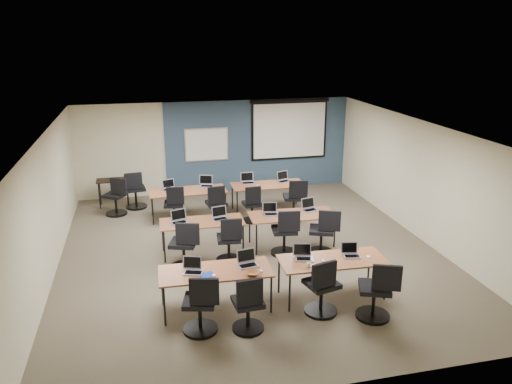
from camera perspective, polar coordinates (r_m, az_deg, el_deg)
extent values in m
cube|color=#6B6354|center=(10.98, -0.68, -6.83)|extent=(8.00, 9.00, 0.02)
cube|color=white|center=(10.15, -0.74, 7.16)|extent=(8.00, 9.00, 0.02)
cube|color=beige|center=(14.76, -4.54, 5.15)|extent=(8.00, 0.04, 2.70)
cube|color=beige|center=(6.52, 8.14, -12.08)|extent=(8.00, 0.04, 2.70)
cube|color=beige|center=(10.42, -22.72, -1.66)|extent=(0.04, 9.00, 2.70)
cube|color=beige|center=(11.97, 18.33, 1.25)|extent=(0.04, 9.00, 2.70)
cube|color=#3D5977|center=(14.96, 0.23, 5.38)|extent=(5.50, 0.04, 2.70)
cube|color=silver|center=(14.63, -5.67, 5.40)|extent=(1.28, 0.02, 0.98)
cube|color=white|center=(14.62, -5.67, 5.39)|extent=(1.20, 0.02, 0.90)
cube|color=black|center=(15.06, 3.83, 7.17)|extent=(2.32, 0.03, 1.82)
cube|color=white|center=(15.06, 3.84, 7.01)|extent=(2.20, 0.02, 1.62)
cylinder|color=black|center=(14.92, 3.91, 10.34)|extent=(2.40, 0.10, 0.10)
cube|color=olive|center=(8.58, -4.66, -9.02)|extent=(1.91, 0.79, 0.03)
cylinder|color=black|center=(8.39, -10.42, -12.78)|extent=(0.04, 0.04, 0.70)
cylinder|color=black|center=(8.62, 1.75, -11.58)|extent=(0.04, 0.04, 0.70)
cylinder|color=black|center=(8.98, -10.67, -10.62)|extent=(0.04, 0.04, 0.70)
cylinder|color=black|center=(9.19, 0.65, -9.58)|extent=(0.04, 0.04, 0.70)
cube|color=olive|center=(9.05, 8.74, -7.69)|extent=(1.90, 0.79, 0.03)
cylinder|color=black|center=(8.66, 3.87, -11.47)|extent=(0.04, 0.04, 0.70)
cylinder|color=black|center=(9.29, 14.59, -9.89)|extent=(0.04, 0.04, 0.70)
cylinder|color=black|center=(9.23, 2.63, -9.49)|extent=(0.04, 0.04, 0.70)
cylinder|color=black|center=(9.82, 12.79, -8.17)|extent=(0.04, 0.04, 0.70)
cube|color=brown|center=(10.71, -6.19, -3.42)|extent=(1.78, 0.74, 0.03)
cylinder|color=black|center=(10.51, -10.42, -6.22)|extent=(0.04, 0.04, 0.70)
cylinder|color=black|center=(10.69, -1.47, -5.49)|extent=(0.04, 0.04, 0.70)
cylinder|color=black|center=(11.08, -10.61, -4.93)|extent=(0.04, 0.04, 0.70)
cylinder|color=black|center=(11.25, -2.12, -4.26)|extent=(0.04, 0.04, 0.70)
cube|color=olive|center=(11.08, 4.14, -2.63)|extent=(1.90, 0.79, 0.03)
cylinder|color=black|center=(10.69, 0.06, -5.47)|extent=(0.04, 0.04, 0.70)
cylinder|color=black|center=(11.21, 8.98, -4.57)|extent=(0.04, 0.04, 0.70)
cylinder|color=black|center=(11.30, -0.73, -4.15)|extent=(0.04, 0.04, 0.70)
cylinder|color=black|center=(11.78, 7.76, -3.37)|extent=(0.04, 0.04, 0.70)
cube|color=brown|center=(12.82, -7.80, 0.12)|extent=(1.94, 0.81, 0.03)
cylinder|color=black|center=(12.56, -11.71, -2.23)|extent=(0.04, 0.04, 0.70)
cylinder|color=black|center=(12.72, -3.50, -1.62)|extent=(0.04, 0.04, 0.70)
cylinder|color=black|center=(13.21, -11.82, -1.22)|extent=(0.04, 0.04, 0.70)
cylinder|color=black|center=(13.36, -4.01, -0.66)|extent=(0.04, 0.04, 0.70)
cube|color=brown|center=(13.21, 1.39, 0.82)|extent=(1.93, 0.80, 0.03)
cylinder|color=black|center=(12.81, -2.16, -1.45)|extent=(0.04, 0.04, 0.70)
cylinder|color=black|center=(13.26, 5.54, -0.85)|extent=(0.04, 0.04, 0.70)
cylinder|color=black|center=(13.45, -2.73, -0.51)|extent=(0.04, 0.04, 0.70)
cylinder|color=black|center=(13.88, 4.64, 0.03)|extent=(0.04, 0.04, 0.70)
cube|color=#B6B6B6|center=(8.52, -7.18, -9.11)|extent=(0.32, 0.23, 0.02)
cube|color=black|center=(8.50, -7.16, -9.10)|extent=(0.27, 0.14, 0.00)
cube|color=#B6B6B6|center=(8.58, -7.30, -8.00)|extent=(0.32, 0.06, 0.22)
cube|color=black|center=(8.57, -7.30, -8.02)|extent=(0.28, 0.04, 0.18)
ellipsoid|color=white|center=(8.39, -4.82, -9.46)|extent=(0.07, 0.10, 0.03)
cylinder|color=black|center=(8.36, -6.36, -15.31)|extent=(0.56, 0.56, 0.05)
cylinder|color=black|center=(8.24, -6.41, -14.00)|extent=(0.06, 0.06, 0.50)
cube|color=black|center=(8.10, -6.48, -12.27)|extent=(0.50, 0.50, 0.08)
cube|color=black|center=(7.77, -5.95, -11.24)|extent=(0.45, 0.06, 0.44)
cube|color=#B6B6C2|center=(8.69, -0.94, -8.39)|extent=(0.34, 0.24, 0.02)
cube|color=black|center=(8.67, -0.91, -8.37)|extent=(0.29, 0.14, 0.00)
cube|color=#B6B6C2|center=(8.75, -1.13, -7.26)|extent=(0.34, 0.06, 0.23)
cube|color=black|center=(8.75, -1.12, -7.28)|extent=(0.30, 0.04, 0.19)
ellipsoid|color=white|center=(8.51, 0.61, -8.98)|extent=(0.06, 0.09, 0.03)
cylinder|color=black|center=(8.35, -0.92, -15.25)|extent=(0.52, 0.52, 0.05)
cylinder|color=black|center=(8.24, -0.93, -14.06)|extent=(0.06, 0.06, 0.46)
cube|color=black|center=(8.10, -0.94, -12.45)|extent=(0.46, 0.46, 0.08)
cube|color=black|center=(7.78, -0.73, -11.44)|extent=(0.42, 0.06, 0.44)
cube|color=silver|center=(8.97, 5.54, -7.62)|extent=(0.33, 0.24, 0.02)
cube|color=black|center=(8.94, 5.58, -7.60)|extent=(0.28, 0.14, 0.00)
cube|color=silver|center=(9.02, 5.30, -6.57)|extent=(0.33, 0.06, 0.22)
cube|color=black|center=(9.02, 5.32, -6.59)|extent=(0.29, 0.04, 0.18)
ellipsoid|color=white|center=(8.94, 7.68, -7.77)|extent=(0.07, 0.10, 0.03)
cylinder|color=black|center=(8.86, 7.39, -13.29)|extent=(0.57, 0.57, 0.05)
cylinder|color=black|center=(8.74, 7.45, -12.03)|extent=(0.06, 0.06, 0.50)
cube|color=black|center=(8.60, 7.52, -10.35)|extent=(0.50, 0.50, 0.08)
cube|color=black|center=(8.27, 7.78, -9.38)|extent=(0.46, 0.06, 0.44)
cube|color=#AAAAB1|center=(9.19, 10.88, -7.22)|extent=(0.30, 0.22, 0.02)
cube|color=black|center=(9.17, 10.93, -7.20)|extent=(0.25, 0.13, 0.00)
cube|color=#AAAAB1|center=(9.24, 10.63, -6.27)|extent=(0.30, 0.06, 0.21)
cube|color=black|center=(9.23, 10.64, -6.29)|extent=(0.26, 0.04, 0.17)
ellipsoid|color=white|center=(9.22, 12.71, -7.24)|extent=(0.08, 0.11, 0.04)
cylinder|color=black|center=(8.88, 13.17, -13.56)|extent=(0.58, 0.58, 0.05)
cylinder|color=black|center=(8.76, 13.28, -12.28)|extent=(0.06, 0.06, 0.51)
cube|color=black|center=(8.62, 13.42, -10.58)|extent=(0.51, 0.51, 0.08)
cube|color=black|center=(8.36, 14.73, -9.47)|extent=(0.47, 0.06, 0.44)
cube|color=#AAAAAF|center=(10.68, -8.76, -3.46)|extent=(0.34, 0.25, 0.02)
cube|color=black|center=(10.65, -8.75, -3.44)|extent=(0.29, 0.14, 0.00)
cube|color=#AAAAAF|center=(10.76, -8.85, -2.57)|extent=(0.34, 0.06, 0.23)
cube|color=black|center=(10.75, -8.85, -2.58)|extent=(0.30, 0.04, 0.19)
ellipsoid|color=white|center=(10.54, -6.94, -3.66)|extent=(0.08, 0.10, 0.03)
cylinder|color=black|center=(10.36, -8.18, -8.45)|extent=(0.58, 0.58, 0.05)
cylinder|color=black|center=(10.26, -8.23, -7.29)|extent=(0.06, 0.06, 0.51)
cube|color=black|center=(10.14, -8.31, -5.78)|extent=(0.51, 0.51, 0.08)
cube|color=black|center=(9.83, -7.83, -4.76)|extent=(0.47, 0.06, 0.44)
cube|color=#B2B3BA|center=(10.77, -4.11, -3.09)|extent=(0.34, 0.24, 0.02)
cube|color=black|center=(10.75, -4.09, -3.07)|extent=(0.28, 0.14, 0.00)
cube|color=#B2B3BA|center=(10.85, -4.23, -2.22)|extent=(0.34, 0.06, 0.23)
cube|color=black|center=(10.84, -4.23, -2.23)|extent=(0.29, 0.04, 0.19)
ellipsoid|color=white|center=(10.70, -2.13, -3.19)|extent=(0.10, 0.12, 0.04)
cylinder|color=black|center=(10.57, -3.09, -7.72)|extent=(0.53, 0.53, 0.05)
cylinder|color=black|center=(10.48, -3.11, -6.68)|extent=(0.06, 0.06, 0.47)
cube|color=black|center=(10.37, -3.14, -5.29)|extent=(0.47, 0.47, 0.08)
cube|color=black|center=(10.07, -2.83, -4.29)|extent=(0.43, 0.06, 0.44)
cube|color=#AAAAB7|center=(11.02, 1.74, -2.56)|extent=(0.32, 0.23, 0.02)
cube|color=black|center=(11.00, 1.77, -2.53)|extent=(0.27, 0.14, 0.00)
cube|color=#AAAAB7|center=(11.09, 1.58, -1.74)|extent=(0.32, 0.06, 0.22)
cube|color=black|center=(11.09, 1.59, -1.75)|extent=(0.28, 0.04, 0.18)
ellipsoid|color=white|center=(11.02, 3.33, -2.59)|extent=(0.07, 0.10, 0.03)
cylinder|color=black|center=(10.90, 3.21, -6.89)|extent=(0.57, 0.57, 0.05)
cylinder|color=black|center=(10.81, 3.24, -5.79)|extent=(0.06, 0.06, 0.51)
cube|color=black|center=(10.69, 3.26, -4.35)|extent=(0.51, 0.51, 0.08)
cube|color=black|center=(10.39, 3.80, -3.37)|extent=(0.46, 0.06, 0.44)
cube|color=#B6B6BE|center=(11.33, 6.17, -2.07)|extent=(0.34, 0.25, 0.02)
cube|color=black|center=(11.31, 6.21, -2.05)|extent=(0.29, 0.14, 0.00)
cube|color=#B6B6BE|center=(11.41, 5.98, -1.24)|extent=(0.34, 0.06, 0.24)
cube|color=black|center=(11.40, 5.99, -1.25)|extent=(0.30, 0.04, 0.19)
ellipsoid|color=white|center=(11.20, 7.79, -2.37)|extent=(0.07, 0.11, 0.04)
cylinder|color=black|center=(10.98, 7.39, -6.85)|extent=(0.57, 0.57, 0.05)
cylinder|color=black|center=(10.88, 7.43, -5.75)|extent=(0.06, 0.06, 0.51)
cube|color=black|center=(10.77, 7.50, -4.32)|extent=(0.51, 0.51, 0.08)
cube|color=black|center=(10.51, 8.41, -3.28)|extent=(0.46, 0.06, 0.44)
cube|color=#AAAAB6|center=(12.93, -9.92, 0.30)|extent=(0.32, 0.23, 0.02)
cube|color=black|center=(12.91, -9.92, 0.32)|extent=(0.27, 0.14, 0.00)
cube|color=#AAAAB6|center=(13.02, -9.98, 0.97)|extent=(0.32, 0.06, 0.22)
cube|color=black|center=(13.01, -9.98, 0.97)|extent=(0.28, 0.04, 0.18)
ellipsoid|color=white|center=(12.88, -8.40, 0.31)|extent=(0.07, 0.10, 0.03)
cylinder|color=black|center=(12.72, -9.26, -3.39)|extent=(0.53, 0.53, 0.05)
cylinder|color=black|center=(12.65, -9.31, -2.51)|extent=(0.06, 0.06, 0.47)
cube|color=black|center=(12.56, -9.37, -1.34)|extent=(0.47, 0.47, 0.08)
cube|color=black|center=(12.27, -9.22, -0.41)|extent=(0.43, 0.06, 0.44)
cube|color=silver|center=(13.08, -5.64, 0.69)|extent=(0.35, 0.26, 0.02)
cube|color=black|center=(13.06, -5.63, 0.71)|extent=(0.30, 0.15, 0.00)
cube|color=silver|center=(13.18, -5.74, 1.42)|extent=(0.35, 0.07, 0.24)
cube|color=black|center=(13.17, -5.74, 1.41)|extent=(0.31, 0.05, 0.20)
ellipsoid|color=white|center=(12.96, -4.12, 0.58)|extent=(0.08, 0.11, 0.04)
cylinder|color=black|center=(12.63, -4.50, -3.36)|extent=(0.53, 0.53, 0.05)
cylinder|color=black|center=(12.55, -4.52, -2.47)|extent=(0.06, 0.06, 0.47)
cube|color=black|center=(12.46, -4.55, -1.29)|extent=(0.47, 0.47, 0.08)
cube|color=black|center=(12.17, -4.55, -0.38)|extent=(0.43, 0.06, 0.44)
cube|color=#AAAAB5|center=(13.29, -0.91, 1.05)|extent=(0.35, 0.26, 0.02)
cube|color=black|center=(13.27, -0.89, 1.07)|extent=(0.30, 0.15, 0.00)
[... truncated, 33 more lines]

